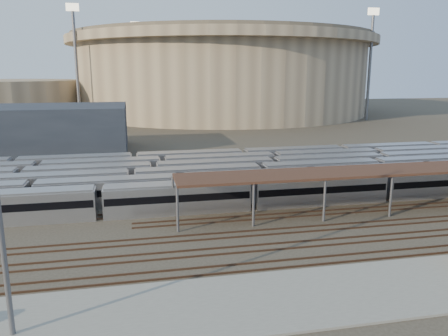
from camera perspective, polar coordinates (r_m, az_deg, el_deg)
ground at (r=48.94m, az=3.59°, el=-8.16°), size 420.00×420.00×0.00m
apron at (r=34.59m, az=2.02°, el=-17.27°), size 50.00×9.00×0.20m
subway_trains at (r=65.38m, az=-2.01°, el=-1.15°), size 127.93×23.90×3.60m
inspection_shed at (r=60.31m, az=23.21°, el=-0.25°), size 60.30×6.00×5.30m
empty_tracks at (r=44.45m, az=5.30°, el=-10.27°), size 170.00×9.62×0.18m
stadium at (r=187.84m, az=-0.24°, el=12.33°), size 124.00×124.00×32.50m
secondary_arena at (r=180.86m, az=-27.24°, el=7.94°), size 56.00×56.00×14.00m
service_building at (r=102.46m, az=-24.50°, el=4.55°), size 42.00×20.00×10.00m
floodlight_0 at (r=155.18m, az=-18.75°, el=13.17°), size 4.00×1.00×38.40m
floodlight_2 at (r=165.95m, az=18.54°, el=13.11°), size 4.00×1.00×38.40m
floodlight_3 at (r=204.16m, az=-11.34°, el=13.29°), size 4.00×1.00×38.40m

